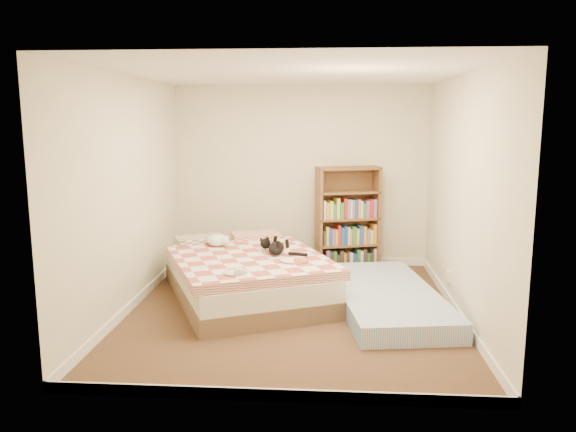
# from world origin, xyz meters

# --- Properties ---
(room) EXTENTS (3.51, 4.01, 2.51)m
(room) POSITION_xyz_m (0.00, 0.00, 1.20)
(room) COLOR #44331D
(room) RESTS_ON ground
(bed) EXTENTS (2.29, 2.62, 0.59)m
(bed) POSITION_xyz_m (-0.56, 0.43, 0.27)
(bed) COLOR brown
(bed) RESTS_ON room
(bookshelf) EXTENTS (0.92, 0.51, 1.41)m
(bookshelf) POSITION_xyz_m (0.64, 1.73, 0.53)
(bookshelf) COLOR brown
(bookshelf) RESTS_ON room
(floor_mattress) EXTENTS (1.36, 2.42, 0.21)m
(floor_mattress) POSITION_xyz_m (1.02, 0.19, 0.10)
(floor_mattress) COLOR #7293BE
(floor_mattress) RESTS_ON room
(black_cat) EXTENTS (0.40, 0.67, 0.15)m
(black_cat) POSITION_xyz_m (-0.21, 0.45, 0.59)
(black_cat) COLOR black
(black_cat) RESTS_ON bed
(white_dog) EXTENTS (0.30, 0.32, 0.14)m
(white_dog) POSITION_xyz_m (-0.94, 0.76, 0.59)
(white_dog) COLOR white
(white_dog) RESTS_ON bed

